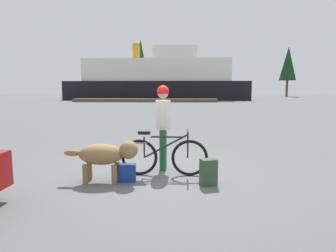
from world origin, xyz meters
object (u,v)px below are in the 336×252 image
Objects in this scene: ferry_boat at (158,80)px; sailboat_moored at (185,96)px; handbag_pannier at (127,173)px; dog at (106,155)px; bicycle at (164,156)px; person_cyclist at (163,118)px; backpack at (208,172)px.

ferry_boat reaches higher than sailboat_moored.
dog is at bearing -173.57° from handbag_pannier.
person_cyclist is (-0.05, 0.49, 0.71)m from bicycle.
ferry_boat is at bearing 93.37° from dog.
handbag_pannier is 40.17m from sailboat_moored.
handbag_pannier is (0.38, 0.04, -0.36)m from dog.
ferry_boat is (-2.35, 39.86, 2.37)m from dog.
dog is 0.17× the size of sailboat_moored.
ferry_boat is at bearing 94.92° from person_cyclist.
bicycle is 0.86m from person_cyclist.
dog is 40.00m from ferry_boat.
sailboat_moored is at bearing 89.05° from bicycle.
person_cyclist is 0.22× the size of sailboat_moored.
handbag_pannier is (-0.67, -0.43, -0.23)m from bicycle.
ferry_boat is (-2.73, 39.81, 2.72)m from handbag_pannier.
sailboat_moored reaches higher than person_cyclist.
ferry_boat is at bearing 93.92° from handbag_pannier.
sailboat_moored reaches higher than dog.
dog is 0.53m from handbag_pannier.
backpack is (0.89, -1.06, -0.86)m from person_cyclist.
ferry_boat is 4.72m from sailboat_moored.
dog is (-1.05, -0.47, 0.13)m from bicycle.
sailboat_moored is (4.05, 0.33, -2.40)m from ferry_boat.
handbag_pannier is at bearing 6.43° from dog.
person_cyclist is 1.51m from dog.
bicycle is 5.24× the size of handbag_pannier.
person_cyclist reaches higher than backpack.
ferry_boat reaches higher than bicycle.
bicycle is 0.96× the size of person_cyclist.
dog reaches higher than backpack.
handbag_pannier is 0.04× the size of sailboat_moored.
bicycle is 39.61m from ferry_boat.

